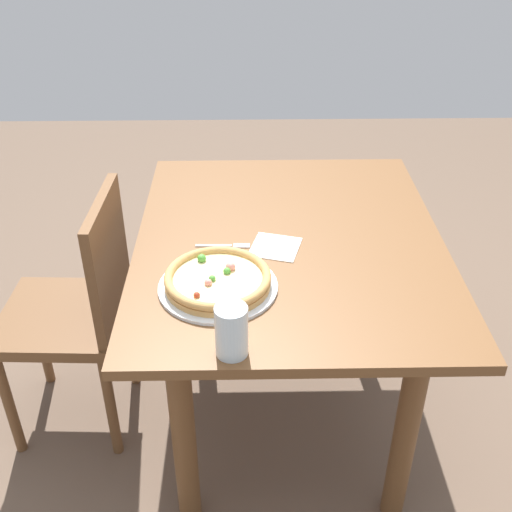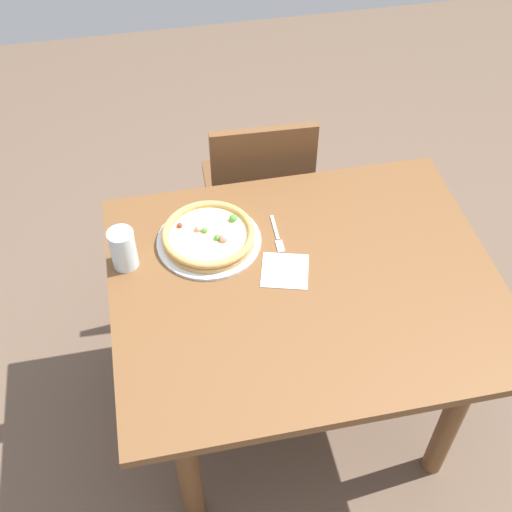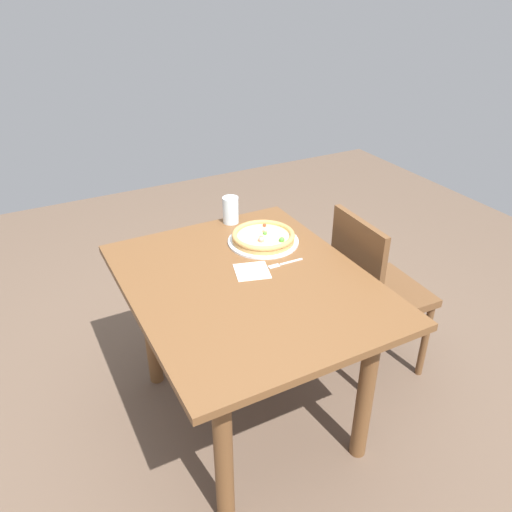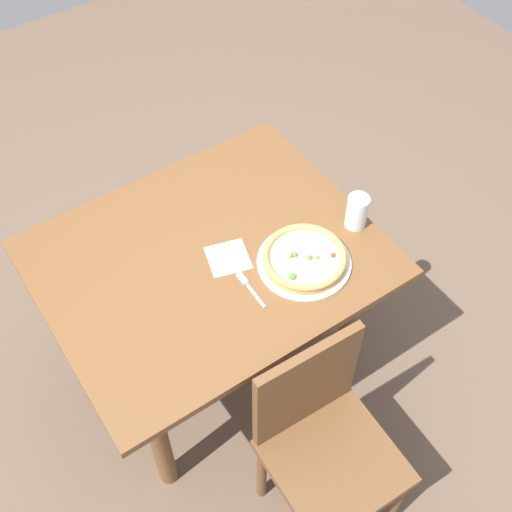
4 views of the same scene
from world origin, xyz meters
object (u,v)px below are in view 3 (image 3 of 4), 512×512
object	(u,v)px
plate	(263,241)
fork	(283,264)
dining_table	(248,305)
napkin	(252,271)
chair_near	(373,289)
drinking_glass	(231,210)
pizza	(263,236)

from	to	relation	value
plate	fork	xyz separation A→B (m)	(-0.22, 0.02, -0.00)
dining_table	napkin	size ratio (longest dim) A/B	8.29
plate	fork	bearing A→B (deg)	174.15
chair_near	napkin	bearing A→B (deg)	-92.12
dining_table	drinking_glass	size ratio (longest dim) A/B	8.67
chair_near	pizza	bearing A→B (deg)	-116.01
pizza	chair_near	bearing A→B (deg)	-118.31
plate	drinking_glass	xyz separation A→B (m)	(0.26, 0.04, 0.06)
plate	pizza	xyz separation A→B (m)	(-0.00, -0.00, 0.03)
chair_near	napkin	size ratio (longest dim) A/B	6.40
plate	dining_table	bearing A→B (deg)	140.50
plate	napkin	world-z (taller)	plate
plate	pizza	distance (m)	0.03
pizza	plate	bearing A→B (deg)	15.02
plate	fork	distance (m)	0.22
plate	pizza	size ratio (longest dim) A/B	1.12
plate	fork	world-z (taller)	plate
napkin	pizza	bearing A→B (deg)	-38.96
dining_table	napkin	distance (m)	0.15
drinking_glass	napkin	bearing A→B (deg)	165.09
chair_near	fork	bearing A→B (deg)	-92.33
chair_near	pizza	distance (m)	0.61
chair_near	plate	world-z (taller)	chair_near
dining_table	pizza	xyz separation A→B (m)	(0.26, -0.21, 0.16)
napkin	plate	bearing A→B (deg)	-38.88
drinking_glass	dining_table	bearing A→B (deg)	161.77
pizza	napkin	distance (m)	0.27
chair_near	napkin	world-z (taller)	chair_near
pizza	drinking_glass	bearing A→B (deg)	9.06
dining_table	chair_near	size ratio (longest dim) A/B	1.30
dining_table	plate	world-z (taller)	plate
drinking_glass	pizza	bearing A→B (deg)	-170.94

